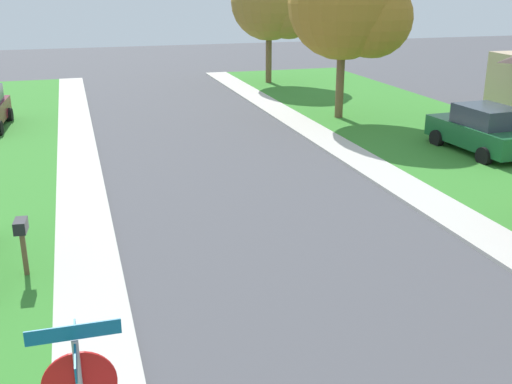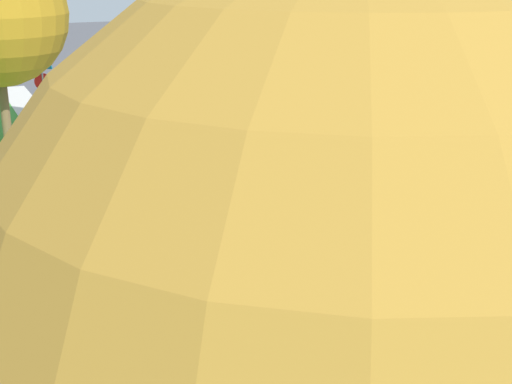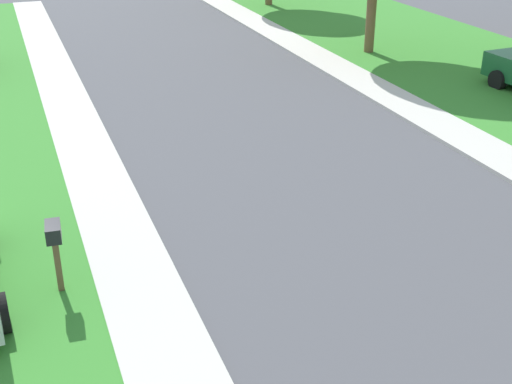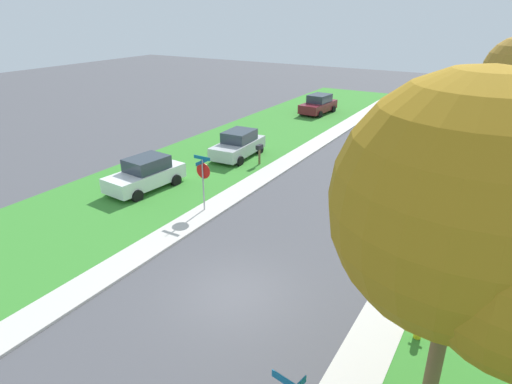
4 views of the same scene
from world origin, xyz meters
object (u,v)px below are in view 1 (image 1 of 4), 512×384
object	(u,v)px
tree_across_left	(351,7)
tree_corner_large	(274,4)
mailbox	(22,233)
car_green_kerbside_mid	(483,130)

from	to	relation	value
tree_across_left	tree_corner_large	xyz separation A→B (m)	(0.02, 10.54, -0.23)
tree_corner_large	mailbox	distance (m)	26.67
tree_across_left	tree_corner_large	size ratio (longest dim) A/B	1.06
mailbox	tree_across_left	bearing A→B (deg)	43.69
tree_across_left	mailbox	xyz separation A→B (m)	(-13.02, -12.44, -3.86)
mailbox	tree_corner_large	bearing A→B (deg)	60.43
car_green_kerbside_mid	tree_across_left	xyz separation A→B (m)	(-2.23, 6.75, 4.00)
car_green_kerbside_mid	mailbox	xyz separation A→B (m)	(-15.25, -5.69, 0.14)
car_green_kerbside_mid	tree_corner_large	world-z (taller)	tree_corner_large
car_green_kerbside_mid	tree_across_left	distance (m)	8.16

